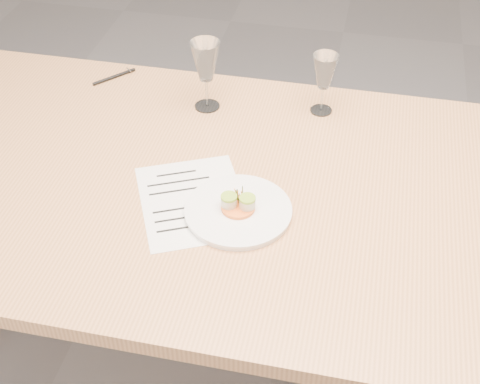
% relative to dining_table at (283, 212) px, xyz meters
% --- Properties ---
extents(ground, '(7.00, 7.00, 0.00)m').
position_rel_dining_table_xyz_m(ground, '(0.00, 0.00, -0.68)').
color(ground, slate).
rests_on(ground, ground).
extents(dining_table, '(2.40, 1.00, 0.75)m').
position_rel_dining_table_xyz_m(dining_table, '(0.00, 0.00, 0.00)').
color(dining_table, tan).
rests_on(dining_table, ground).
extents(dinner_plate, '(0.25, 0.25, 0.07)m').
position_rel_dining_table_xyz_m(dinner_plate, '(-0.09, -0.10, 0.08)').
color(dinner_plate, white).
rests_on(dinner_plate, dining_table).
extents(recipe_sheet, '(0.35, 0.38, 0.00)m').
position_rel_dining_table_xyz_m(recipe_sheet, '(-0.21, -0.08, 0.07)').
color(recipe_sheet, white).
rests_on(recipe_sheet, dining_table).
extents(ballpoint_pen, '(0.10, 0.12, 0.01)m').
position_rel_dining_table_xyz_m(ballpoint_pen, '(-0.59, 0.41, 0.07)').
color(ballpoint_pen, black).
rests_on(ballpoint_pen, dining_table).
extents(wine_glass_0, '(0.08, 0.08, 0.20)m').
position_rel_dining_table_xyz_m(wine_glass_0, '(-0.27, 0.32, 0.21)').
color(wine_glass_0, white).
rests_on(wine_glass_0, dining_table).
extents(wine_glass_1, '(0.07, 0.07, 0.18)m').
position_rel_dining_table_xyz_m(wine_glass_1, '(0.05, 0.37, 0.19)').
color(wine_glass_1, white).
rests_on(wine_glass_1, dining_table).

